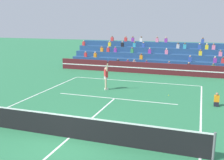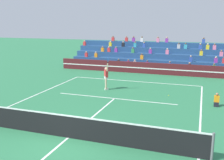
{
  "view_description": "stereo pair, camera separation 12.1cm",
  "coord_description": "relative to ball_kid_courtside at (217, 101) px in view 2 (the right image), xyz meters",
  "views": [
    {
      "loc": [
        5.25,
        -9.55,
        5.01
      ],
      "look_at": [
        -0.41,
        7.09,
        1.1
      ],
      "focal_mm": 42.0,
      "sensor_mm": 36.0,
      "label": 1
    },
    {
      "loc": [
        5.36,
        -9.51,
        5.01
      ],
      "look_at": [
        -0.41,
        7.09,
        1.1
      ],
      "focal_mm": 42.0,
      "sensor_mm": 36.0,
      "label": 2
    }
  ],
  "objects": [
    {
      "name": "ball_kid_courtside",
      "position": [
        0.0,
        0.0,
        0.0
      ],
      "size": [
        0.3,
        0.36,
        0.84
      ],
      "color": "black",
      "rests_on": "ground"
    },
    {
      "name": "court_lines",
      "position": [
        -6.36,
        -6.91,
        -0.33
      ],
      "size": [
        11.1,
        23.9,
        0.01
      ],
      "color": "white",
      "rests_on": "ground"
    },
    {
      "name": "tennis_ball",
      "position": [
        -3.03,
        1.34,
        -0.3
      ],
      "size": [
        0.07,
        0.07,
        0.07
      ],
      "primitive_type": "sphere",
      "color": "#C6DB33",
      "rests_on": "ground"
    },
    {
      "name": "sponsor_banner_wall",
      "position": [
        -6.36,
        8.76,
        0.22
      ],
      "size": [
        18.0,
        0.26,
        1.1
      ],
      "color": "#51191E",
      "rests_on": "ground"
    },
    {
      "name": "ground_plane",
      "position": [
        -6.36,
        -6.91,
        -0.33
      ],
      "size": [
        120.0,
        120.0,
        0.0
      ],
      "primitive_type": "plane",
      "color": "#2D7A4C"
    },
    {
      "name": "bleacher_stand",
      "position": [
        -6.35,
        12.56,
        0.69
      ],
      "size": [
        17.44,
        4.75,
        3.38
      ],
      "color": "navy",
      "rests_on": "ground"
    },
    {
      "name": "tennis_player",
      "position": [
        -7.71,
        1.56,
        0.66
      ],
      "size": [
        0.59,
        0.7,
        2.5
      ],
      "color": "beige",
      "rests_on": "ground"
    },
    {
      "name": "tennis_net",
      "position": [
        -6.36,
        -6.91,
        0.21
      ],
      "size": [
        12.0,
        0.1,
        1.1
      ],
      "color": "slate",
      "rests_on": "ground"
    }
  ]
}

